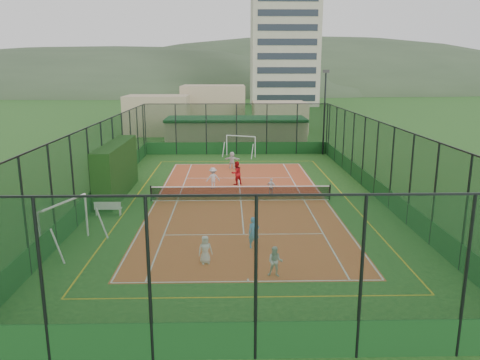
% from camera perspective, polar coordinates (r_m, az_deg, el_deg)
% --- Properties ---
extents(ground, '(300.00, 300.00, 0.00)m').
position_cam_1_polar(ground, '(30.35, 0.10, -2.52)').
color(ground, '#1B4F1C').
rests_on(ground, ground).
extents(court_slab, '(11.17, 23.97, 0.01)m').
position_cam_1_polar(court_slab, '(30.35, 0.10, -2.51)').
color(court_slab, '#C15B2B').
rests_on(court_slab, ground).
extents(tennis_net, '(11.67, 0.12, 1.06)m').
position_cam_1_polar(tennis_net, '(30.21, 0.10, -1.56)').
color(tennis_net, black).
rests_on(tennis_net, ground).
extents(perimeter_fence, '(18.12, 34.12, 5.00)m').
position_cam_1_polar(perimeter_fence, '(29.76, 0.10, 2.11)').
color(perimeter_fence, '#113417').
rests_on(perimeter_fence, ground).
extents(floodlight_ne, '(0.60, 0.26, 8.25)m').
position_cam_1_polar(floodlight_ne, '(46.91, 10.25, 8.05)').
color(floodlight_ne, black).
rests_on(floodlight_ne, ground).
extents(clubhouse, '(15.20, 7.20, 3.15)m').
position_cam_1_polar(clubhouse, '(51.63, -0.51, 5.89)').
color(clubhouse, tan).
rests_on(clubhouse, ground).
extents(apartment_tower, '(15.00, 12.00, 30.00)m').
position_cam_1_polar(apartment_tower, '(112.10, 5.42, 16.76)').
color(apartment_tower, beige).
rests_on(apartment_tower, ground).
extents(distant_hills, '(200.00, 60.00, 24.00)m').
position_cam_1_polar(distant_hills, '(179.37, -1.12, 10.74)').
color(distant_hills, '#384C33').
rests_on(distant_hills, ground).
extents(hedge_left, '(1.21, 8.06, 3.53)m').
position_cam_1_polar(hedge_left, '(32.39, -14.82, 1.26)').
color(hedge_left, black).
rests_on(hedge_left, ground).
extents(white_bench, '(1.55, 0.44, 0.87)m').
position_cam_1_polar(white_bench, '(28.32, -15.76, -3.30)').
color(white_bench, white).
rests_on(white_bench, ground).
extents(futsal_goal_near, '(3.56, 2.08, 2.21)m').
position_cam_1_polar(futsal_goal_near, '(23.75, -20.57, -5.19)').
color(futsal_goal_near, white).
rests_on(futsal_goal_near, ground).
extents(futsal_goal_far, '(3.19, 2.03, 1.99)m').
position_cam_1_polar(futsal_goal_far, '(45.59, 0.09, 4.14)').
color(futsal_goal_far, white).
rests_on(futsal_goal_far, ground).
extents(child_near_left, '(0.70, 0.54, 1.26)m').
position_cam_1_polar(child_near_left, '(20.68, -4.26, -8.46)').
color(child_near_left, white).
rests_on(child_near_left, court_slab).
extents(child_near_mid, '(0.61, 0.47, 1.50)m').
position_cam_1_polar(child_near_mid, '(22.33, 1.69, -6.42)').
color(child_near_mid, '#4D95DC').
rests_on(child_near_mid, court_slab).
extents(child_near_right, '(0.71, 0.60, 1.28)m').
position_cam_1_polar(child_near_right, '(19.44, 4.31, -9.89)').
color(child_near_right, silver).
rests_on(child_near_right, court_slab).
extents(child_far_left, '(1.08, 0.76, 1.52)m').
position_cam_1_polar(child_far_left, '(33.24, -3.31, 0.24)').
color(child_far_left, silver).
rests_on(child_far_left, court_slab).
extents(child_far_right, '(0.74, 0.57, 1.17)m').
position_cam_1_polar(child_far_right, '(31.47, 3.84, -0.85)').
color(child_far_right, white).
rests_on(child_far_right, court_slab).
extents(child_far_back, '(1.39, 0.62, 1.44)m').
position_cam_1_polar(child_far_back, '(40.04, -0.98, 2.46)').
color(child_far_back, silver).
rests_on(child_far_back, court_slab).
extents(coach, '(1.07, 1.02, 1.74)m').
position_cam_1_polar(coach, '(34.31, -0.45, 0.86)').
color(coach, '#B51319').
rests_on(coach, court_slab).
extents(tennis_balls, '(5.52, 1.74, 0.07)m').
position_cam_1_polar(tennis_balls, '(31.69, -1.64, -1.76)').
color(tennis_balls, '#CCE033').
rests_on(tennis_balls, court_slab).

